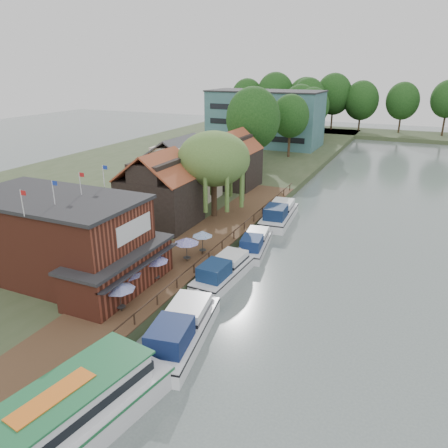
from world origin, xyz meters
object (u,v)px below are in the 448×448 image
at_px(cottage_a, 160,189).
at_px(cruiser_2, 255,241).
at_px(cottage_c, 233,159).
at_px(cruiser_1, 224,268).
at_px(pub, 74,240).
at_px(cruiser_0, 181,326).
at_px(umbrella_2, 155,268).
at_px(willow, 214,175).
at_px(umbrella_4, 203,242).
at_px(cruiser_3, 279,212).
at_px(umbrella_0, 120,297).
at_px(umbrella_1, 128,282).
at_px(swan, 123,405).
at_px(cottage_b, 180,169).
at_px(tour_boat, 43,432).
at_px(hotel_block, 265,118).
at_px(umbrella_3, 187,249).

bearing_deg(cottage_a, cruiser_2, -3.33).
relative_size(cottage_c, cruiser_1, 0.88).
bearing_deg(pub, cruiser_0, -14.50).
bearing_deg(cruiser_1, umbrella_2, -130.85).
distance_m(cottage_a, cruiser_0, 22.63).
height_order(pub, willow, willow).
height_order(umbrella_4, cruiser_2, umbrella_4).
height_order(umbrella_2, umbrella_4, same).
xyz_separation_m(cottage_a, cruiser_3, (11.53, 9.15, -3.94)).
bearing_deg(umbrella_0, pub, 156.75).
relative_size(pub, cruiser_3, 1.87).
bearing_deg(umbrella_2, pub, -159.76).
bearing_deg(cruiser_2, umbrella_1, -118.34).
height_order(umbrella_0, cruiser_0, umbrella_0).
height_order(cottage_a, swan, cottage_a).
height_order(cruiser_0, swan, cruiser_0).
xyz_separation_m(cottage_c, willow, (3.50, -14.00, 0.96)).
relative_size(willow, umbrella_0, 4.39).
relative_size(cottage_b, cruiser_1, 0.99).
relative_size(umbrella_2, cruiser_2, 0.26).
bearing_deg(swan, cruiser_1, 94.58).
height_order(cottage_c, umbrella_2, cottage_c).
bearing_deg(tour_boat, cruiser_3, 99.47).
height_order(umbrella_4, swan, umbrella_4).
bearing_deg(cottage_a, umbrella_4, -34.56).
distance_m(cottage_a, cottage_c, 19.03).
xyz_separation_m(pub, cruiser_3, (10.53, 24.15, -3.34)).
distance_m(hotel_block, cottage_b, 46.21).
relative_size(cottage_a, cruiser_0, 0.79).
xyz_separation_m(willow, umbrella_3, (3.38, -13.01, -3.93)).
relative_size(willow, cruiser_1, 1.08).
bearing_deg(umbrella_0, cruiser_2, 76.05).
relative_size(cottage_b, cruiser_2, 1.06).
relative_size(umbrella_3, cruiser_0, 0.22).
distance_m(cottage_b, cruiser_1, 23.68).
relative_size(cottage_c, swan, 19.32).
bearing_deg(swan, willow, 105.97).
bearing_deg(umbrella_3, cruiser_0, -63.13).
bearing_deg(cruiser_3, umbrella_4, -106.56).
bearing_deg(umbrella_4, cottage_a, 145.44).
xyz_separation_m(cruiser_1, cruiser_3, (-0.21, 17.23, 0.15)).
bearing_deg(tour_boat, cruiser_1, 99.10).
relative_size(umbrella_4, cruiser_2, 0.26).
bearing_deg(cruiser_1, umbrella_4, 148.18).
relative_size(umbrella_1, umbrella_2, 1.00).
bearing_deg(pub, umbrella_3, 45.45).
distance_m(cottage_a, umbrella_1, 17.40).
bearing_deg(umbrella_0, cottage_a, 113.30).
relative_size(cruiser_0, swan, 24.66).
xyz_separation_m(cottage_c, umbrella_2, (6.40, -31.64, -2.96)).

